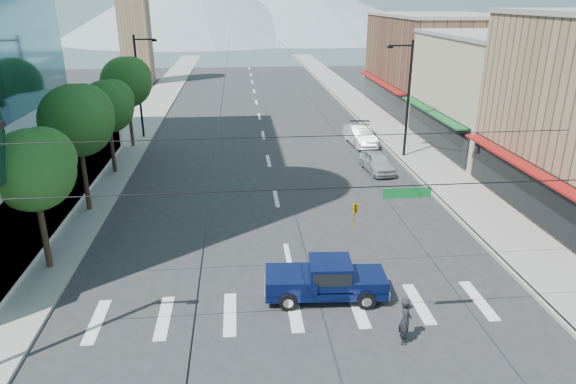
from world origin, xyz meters
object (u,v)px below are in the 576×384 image
(parked_car_near, at_px, (377,162))
(parked_car_far, at_px, (363,135))
(parked_car_mid, at_px, (360,136))
(pickup_truck, at_px, (325,279))
(pedestrian, at_px, (405,320))

(parked_car_near, height_order, parked_car_far, parked_car_far)
(parked_car_mid, height_order, parked_car_far, parked_car_mid)
(parked_car_far, bearing_deg, pickup_truck, -101.73)
(pedestrian, xyz_separation_m, parked_car_near, (4.13, 19.52, -0.20))
(pickup_truck, bearing_deg, parked_car_near, 71.91)
(parked_car_mid, bearing_deg, parked_car_far, 48.31)
(pedestrian, distance_m, parked_car_near, 19.95)
(pickup_truck, relative_size, parked_car_near, 1.24)
(parked_car_near, distance_m, parked_car_far, 7.86)
(pedestrian, bearing_deg, pickup_truck, 48.78)
(pedestrian, height_order, parked_car_far, pedestrian)
(pickup_truck, xyz_separation_m, parked_car_far, (7.37, 24.12, -0.15))
(parked_car_far, bearing_deg, pedestrian, -95.01)
(pedestrian, distance_m, parked_car_far, 27.78)
(pickup_truck, distance_m, pedestrian, 4.02)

